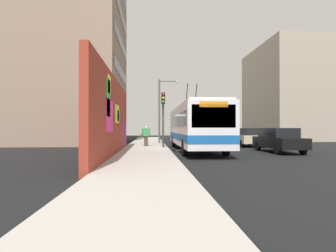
{
  "coord_description": "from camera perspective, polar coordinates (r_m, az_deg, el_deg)",
  "views": [
    {
      "loc": [
        -19.68,
        1.26,
        1.57
      ],
      "look_at": [
        0.31,
        0.01,
        1.73
      ],
      "focal_mm": 29.42,
      "sensor_mm": 36.0,
      "label": 1
    }
  ],
  "objects": [
    {
      "name": "parked_car_champagne",
      "position": [
        24.81,
        15.89,
        -2.13
      ],
      "size": [
        4.36,
        1.95,
        1.58
      ],
      "color": "#C6B793",
      "rests_on": "ground_plane"
    },
    {
      "name": "traffic_light",
      "position": [
        20.44,
        -1.01,
        3.29
      ],
      "size": [
        0.49,
        0.28,
        4.09
      ],
      "color": "#2D382D",
      "rests_on": "sidewalk_slab"
    },
    {
      "name": "curbside_puddle",
      "position": [
        19.32,
        1.98,
        -5.11
      ],
      "size": [
        1.17,
        1.17,
        0.0
      ],
      "primitive_type": "cylinder",
      "color": "black",
      "rests_on": "ground_plane"
    },
    {
      "name": "building_far_left",
      "position": [
        32.14,
        -18.4,
        15.38
      ],
      "size": [
        13.52,
        9.45,
        20.65
      ],
      "color": "gray",
      "rests_on": "ground_plane"
    },
    {
      "name": "city_bus",
      "position": [
        19.29,
        5.56,
        0.04
      ],
      "size": [
        11.7,
        2.6,
        4.89
      ],
      "color": "silver",
      "rests_on": "ground_plane"
    },
    {
      "name": "parked_car_dark_gray",
      "position": [
        30.17,
        12.33,
        -1.84
      ],
      "size": [
        4.17,
        1.93,
        1.58
      ],
      "color": "#38383D",
      "rests_on": "ground_plane"
    },
    {
      "name": "graffiti_wall",
      "position": [
        15.47,
        -11.33,
        1.77
      ],
      "size": [
        13.28,
        0.32,
        4.33
      ],
      "color": "maroon",
      "rests_on": "ground_plane"
    },
    {
      "name": "street_lamp",
      "position": [
        26.53,
        -1.29,
        4.17
      ],
      "size": [
        0.44,
        1.98,
        6.11
      ],
      "color": "#4C4C51",
      "rests_on": "sidewalk_slab"
    },
    {
      "name": "ground_plane",
      "position": [
        19.78,
        0.09,
        -5.0
      ],
      "size": [
        80.0,
        80.0,
        0.0
      ],
      "primitive_type": "plane",
      "color": "black"
    },
    {
      "name": "building_far_right",
      "position": [
        41.06,
        23.01,
        6.19
      ],
      "size": [
        12.85,
        7.62,
        12.59
      ],
      "color": "#9E937F",
      "rests_on": "ground_plane"
    },
    {
      "name": "sidewalk_slab",
      "position": [
        19.74,
        -4.56,
        -4.79
      ],
      "size": [
        48.0,
        3.2,
        0.15
      ],
      "primitive_type": "cube",
      "color": "#ADA8A0",
      "rests_on": "ground_plane"
    },
    {
      "name": "parked_car_black",
      "position": [
        19.23,
        21.89,
        -2.61
      ],
      "size": [
        4.6,
        1.75,
        1.58
      ],
      "color": "black",
      "rests_on": "ground_plane"
    },
    {
      "name": "pedestrian_midblock",
      "position": [
        22.01,
        -4.6,
        -1.73
      ],
      "size": [
        0.22,
        0.73,
        1.6
      ],
      "color": "#3F3326",
      "rests_on": "sidewalk_slab"
    }
  ]
}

